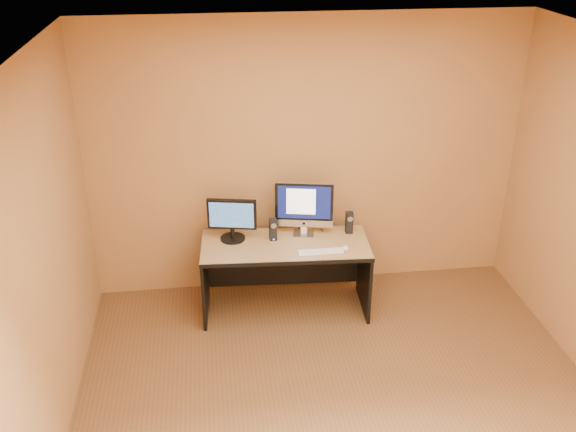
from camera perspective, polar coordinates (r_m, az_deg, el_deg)
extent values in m
plane|color=brown|center=(4.93, 5.24, -17.76)|extent=(4.00, 4.00, 0.00)
plane|color=white|center=(3.66, 6.92, 13.18)|extent=(4.00, 4.00, 0.00)
cube|color=silver|center=(5.56, 3.00, -3.20)|extent=(0.40, 0.11, 0.02)
ellipsoid|color=white|center=(5.62, 5.15, -2.82)|extent=(0.06, 0.10, 0.03)
cylinder|color=black|center=(5.99, 2.90, -0.97)|extent=(0.02, 0.20, 0.01)
cylinder|color=black|center=(5.96, 0.98, -1.09)|extent=(0.08, 0.15, 0.01)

